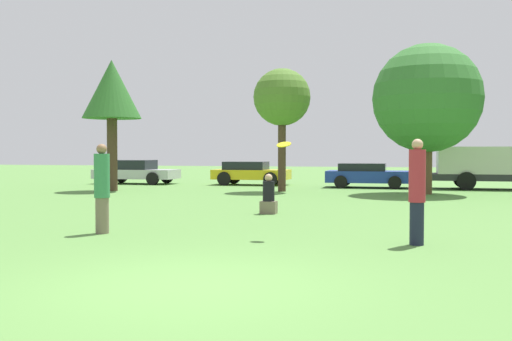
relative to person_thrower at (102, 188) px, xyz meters
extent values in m
plane|color=#54843D|center=(3.44, -4.00, -0.94)|extent=(120.00, 120.00, 0.00)
cylinder|color=#726651|center=(0.00, 0.00, -0.57)|extent=(0.27, 0.27, 0.74)
cylinder|color=#337F4C|center=(0.00, 0.00, 0.26)|extent=(0.32, 0.32, 0.91)
sphere|color=#8C6647|center=(0.00, 0.00, 0.81)|extent=(0.21, 0.21, 0.21)
cylinder|color=#191E33|center=(6.29, 0.04, -0.55)|extent=(0.26, 0.26, 0.78)
cylinder|color=#A52633|center=(6.29, 0.04, 0.31)|extent=(0.30, 0.30, 0.95)
sphere|color=tan|center=(6.29, 0.04, 0.88)|extent=(0.20, 0.20, 0.20)
cylinder|color=yellow|center=(3.78, 0.31, 0.89)|extent=(0.30, 0.28, 0.13)
cube|color=#726651|center=(2.47, 4.63, -0.77)|extent=(0.43, 0.36, 0.34)
cylinder|color=black|center=(2.47, 4.63, -0.33)|extent=(0.32, 0.32, 0.55)
sphere|color=tan|center=(2.47, 4.63, 0.04)|extent=(0.21, 0.21, 0.21)
cylinder|color=#473323|center=(-6.21, 12.11, 0.63)|extent=(0.44, 0.44, 3.14)
cone|color=#286023|center=(-6.21, 12.11, 3.46)|extent=(2.52, 2.52, 2.52)
cylinder|color=#473323|center=(0.99, 13.57, 0.73)|extent=(0.34, 0.34, 3.35)
sphere|color=#4C7528|center=(0.99, 13.57, 3.08)|extent=(2.44, 2.44, 2.44)
cylinder|color=brown|center=(6.93, 13.44, 0.38)|extent=(0.43, 0.43, 2.64)
sphere|color=#33702D|center=(6.93, 13.44, 2.89)|extent=(4.33, 4.33, 4.33)
cube|color=#B2B2B7|center=(-7.74, 17.62, -0.42)|extent=(4.35, 1.85, 0.49)
cube|color=black|center=(-8.06, 17.62, 0.07)|extent=(2.39, 1.63, 0.49)
cylinder|color=black|center=(-6.39, 18.54, -0.62)|extent=(0.66, 0.20, 0.66)
cylinder|color=black|center=(-6.39, 16.70, -0.62)|extent=(0.66, 0.20, 0.66)
cylinder|color=black|center=(-9.08, 18.54, -0.62)|extent=(0.66, 0.20, 0.66)
cylinder|color=black|center=(-9.09, 16.70, -0.62)|extent=(0.66, 0.20, 0.66)
cube|color=gold|center=(-1.53, 18.03, -0.40)|extent=(3.86, 1.74, 0.49)
cube|color=black|center=(-1.82, 18.03, 0.05)|extent=(2.12, 1.53, 0.41)
cylinder|color=black|center=(-0.33, 18.90, -0.60)|extent=(0.69, 0.18, 0.69)
cylinder|color=black|center=(-0.33, 17.16, -0.60)|extent=(0.69, 0.18, 0.69)
cylinder|color=black|center=(-2.72, 18.90, -0.60)|extent=(0.69, 0.18, 0.69)
cylinder|color=black|center=(-2.72, 17.17, -0.60)|extent=(0.69, 0.18, 0.69)
cube|color=#1E389E|center=(4.44, 17.21, -0.42)|extent=(3.93, 1.85, 0.55)
cube|color=black|center=(4.14, 17.21, 0.03)|extent=(2.16, 1.63, 0.36)
cylinder|color=black|center=(5.65, 18.12, -0.64)|extent=(0.60, 0.20, 0.60)
cylinder|color=black|center=(5.65, 16.28, -0.64)|extent=(0.60, 0.20, 0.60)
cylinder|color=black|center=(3.22, 18.13, -0.64)|extent=(0.60, 0.20, 0.60)
cylinder|color=black|center=(3.22, 16.29, -0.64)|extent=(0.60, 0.20, 0.60)
cube|color=#2D2D33|center=(10.59, 17.27, -0.39)|extent=(6.80, 1.97, 0.30)
cube|color=beige|center=(9.64, 17.28, 0.37)|extent=(4.22, 1.97, 1.22)
cylinder|color=black|center=(8.73, 18.26, -0.54)|extent=(0.81, 0.24, 0.81)
cylinder|color=black|center=(8.72, 16.30, -0.54)|extent=(0.81, 0.24, 0.81)
camera|label=1|loc=(6.07, -10.94, 0.75)|focal=41.11mm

